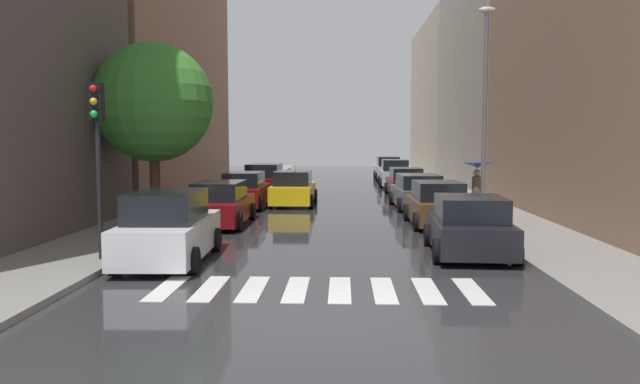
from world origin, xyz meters
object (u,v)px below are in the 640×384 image
at_px(parked_car_left_second, 221,205).
at_px(street_tree_left, 153,103).
at_px(parked_car_left_nearest, 169,229).
at_px(parked_car_right_nearest, 469,227).
at_px(parked_car_left_third, 245,191).
at_px(traffic_light_left_corner, 97,132).
at_px(taxi_midroad, 293,189).
at_px(parked_car_right_third, 418,192).
at_px(parked_car_right_fourth, 405,183).
at_px(parked_car_right_sixth, 388,169).
at_px(parked_car_left_fourth, 265,181).
at_px(parked_car_right_second, 437,205).
at_px(pedestrian_foreground, 477,176).
at_px(parked_car_right_fifth, 395,174).
at_px(lamp_post_right, 485,100).

xyz_separation_m(parked_car_left_second, street_tree_left, (-2.31, -0.23, 3.65)).
height_order(parked_car_left_nearest, parked_car_right_nearest, parked_car_left_nearest).
xyz_separation_m(parked_car_left_third, traffic_light_left_corner, (-1.51, -12.76, 2.52)).
bearing_deg(taxi_midroad, parked_car_right_third, -101.01).
xyz_separation_m(parked_car_left_second, parked_car_right_fourth, (7.85, 11.66, -0.01)).
bearing_deg(parked_car_left_second, parked_car_right_sixth, -17.47).
relative_size(parked_car_left_fourth, traffic_light_left_corner, 1.00).
bearing_deg(parked_car_right_second, pedestrian_foreground, -51.14).
bearing_deg(street_tree_left, parked_car_left_nearest, -70.07).
relative_size(pedestrian_foreground, traffic_light_left_corner, 0.48).
height_order(parked_car_right_fifth, pedestrian_foreground, pedestrian_foreground).
bearing_deg(parked_car_right_second, parked_car_left_third, 53.35).
xyz_separation_m(pedestrian_foreground, traffic_light_left_corner, (-11.05, -8.67, 1.57)).
bearing_deg(parked_car_right_nearest, parked_car_right_sixth, 2.71).
relative_size(parked_car_right_nearest, lamp_post_right, 0.54).
distance_m(street_tree_left, lamp_post_right, 11.78).
height_order(parked_car_right_third, parked_car_right_sixth, parked_car_right_sixth).
height_order(parked_car_right_third, pedestrian_foreground, pedestrian_foreground).
height_order(parked_car_right_second, street_tree_left, street_tree_left).
bearing_deg(street_tree_left, parked_car_right_sixth, 68.09).
bearing_deg(lamp_post_right, parked_car_right_fifth, 95.17).
bearing_deg(pedestrian_foreground, lamp_post_right, -53.02).
distance_m(parked_car_right_third, lamp_post_right, 6.69).
relative_size(parked_car_left_fourth, parked_car_right_third, 0.91).
bearing_deg(parked_car_right_second, street_tree_left, 90.45).
bearing_deg(taxi_midroad, parked_car_left_third, 119.47).
bearing_deg(street_tree_left, traffic_light_left_corner, -83.65).
distance_m(parked_car_right_fourth, traffic_light_left_corner, 21.16).
distance_m(parked_car_right_second, parked_car_right_fifth, 18.32).
relative_size(parked_car_right_nearest, parked_car_right_fifth, 0.98).
bearing_deg(parked_car_right_third, parked_car_left_nearest, 145.30).
height_order(parked_car_left_second, lamp_post_right, lamp_post_right).
bearing_deg(parked_car_right_fourth, street_tree_left, 138.49).
height_order(parked_car_right_nearest, taxi_midroad, taxi_midroad).
distance_m(parked_car_right_third, street_tree_left, 12.20).
xyz_separation_m(parked_car_left_second, parked_car_right_second, (7.79, 0.09, 0.00)).
height_order(parked_car_left_third, parked_car_left_fourth, parked_car_left_fourth).
relative_size(parked_car_right_second, pedestrian_foreground, 1.96).
bearing_deg(parked_car_right_fifth, lamp_post_right, -173.99).
relative_size(taxi_midroad, lamp_post_right, 0.58).
height_order(parked_car_left_fourth, pedestrian_foreground, pedestrian_foreground).
relative_size(parked_car_right_fourth, traffic_light_left_corner, 0.98).
xyz_separation_m(parked_car_left_nearest, taxi_midroad, (2.06, 13.45, -0.08)).
height_order(parked_car_right_fourth, street_tree_left, street_tree_left).
distance_m(parked_car_right_fourth, parked_car_right_sixth, 13.44).
bearing_deg(parked_car_right_nearest, parked_car_left_third, 38.13).
height_order(parked_car_left_nearest, parked_car_right_sixth, parked_car_left_nearest).
xyz_separation_m(parked_car_left_third, parked_car_right_nearest, (7.83, -11.07, -0.02)).
bearing_deg(pedestrian_foreground, parked_car_right_fifth, 134.94).
bearing_deg(parked_car_left_fourth, parked_car_left_nearest, -178.73).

